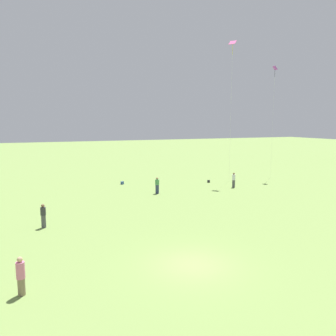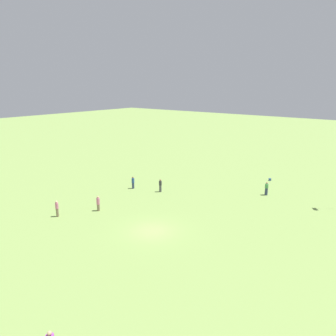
% 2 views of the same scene
% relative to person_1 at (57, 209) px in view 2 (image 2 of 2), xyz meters
% --- Properties ---
extents(ground_plane, '(240.00, 240.00, 0.00)m').
position_rel_person_1_xyz_m(ground_plane, '(-3.69, 10.49, -0.92)').
color(ground_plane, '#7A994C').
extents(person_1, '(0.45, 0.45, 1.81)m').
position_rel_person_1_xyz_m(person_1, '(0.00, 0.00, 0.00)').
color(person_1, '#847056').
rests_on(person_1, ground_plane).
extents(person_2, '(0.48, 0.48, 1.75)m').
position_rel_person_1_xyz_m(person_2, '(-3.85, 2.20, -0.04)').
color(person_2, '#847056').
rests_on(person_2, ground_plane).
extents(person_4, '(0.47, 0.47, 1.74)m').
position_rel_person_1_xyz_m(person_4, '(-13.38, 3.49, -0.05)').
color(person_4, '#4C4C51').
rests_on(person_4, ground_plane).
extents(person_5, '(0.61, 0.61, 1.74)m').
position_rel_person_1_xyz_m(person_5, '(-20.87, 15.10, -0.06)').
color(person_5, '#333D5B').
rests_on(person_5, ground_plane).
extents(person_6, '(0.47, 0.47, 1.69)m').
position_rel_person_1_xyz_m(person_6, '(-12.18, -0.39, -0.08)').
color(person_6, '#333D5B').
rests_on(person_6, ground_plane).
extents(picnic_bag_2, '(0.40, 0.42, 0.35)m').
position_rel_person_1_xyz_m(picnic_bag_2, '(-27.43, 13.05, -0.74)').
color(picnic_bag_2, '#33518C').
rests_on(picnic_bag_2, ground_plane).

